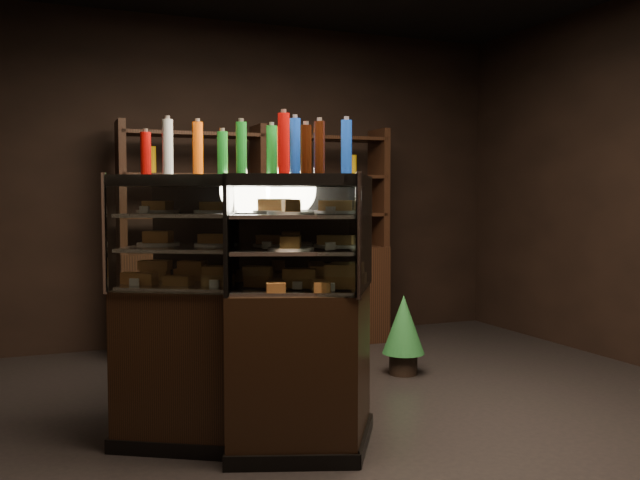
# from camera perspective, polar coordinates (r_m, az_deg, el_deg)

# --- Properties ---
(ground) EXTENTS (5.00, 5.00, 0.00)m
(ground) POSITION_cam_1_polar(r_m,az_deg,el_deg) (4.74, 4.37, -13.36)
(ground) COLOR black
(ground) RESTS_ON ground
(room_shell) EXTENTS (5.02, 5.02, 3.01)m
(room_shell) POSITION_cam_1_polar(r_m,az_deg,el_deg) (4.56, 4.49, 10.65)
(room_shell) COLOR black
(room_shell) RESTS_ON ground
(display_case) EXTENTS (1.64, 1.53, 1.50)m
(display_case) POSITION_cam_1_polar(r_m,az_deg,el_deg) (4.16, -4.07, -8.64)
(display_case) COLOR black
(display_case) RESTS_ON ground
(food_display) EXTENTS (1.20, 1.25, 0.46)m
(food_display) POSITION_cam_1_polar(r_m,az_deg,el_deg) (4.07, -4.07, 0.03)
(food_display) COLOR #D3954B
(food_display) RESTS_ON display_case
(bottles_top) EXTENTS (1.04, 1.11, 0.30)m
(bottles_top) POSITION_cam_1_polar(r_m,az_deg,el_deg) (4.07, -4.16, 7.12)
(bottles_top) COLOR silver
(bottles_top) RESTS_ON display_case
(potted_conifer) EXTENTS (0.33, 0.33, 0.70)m
(potted_conifer) POSITION_cam_1_polar(r_m,az_deg,el_deg) (5.55, 6.70, -6.63)
(potted_conifer) COLOR black
(potted_conifer) RESTS_ON ground
(back_shelving) EXTENTS (2.44, 0.49, 2.00)m
(back_shelving) POSITION_cam_1_polar(r_m,az_deg,el_deg) (6.43, -4.92, -3.33)
(back_shelving) COLOR black
(back_shelving) RESTS_ON ground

